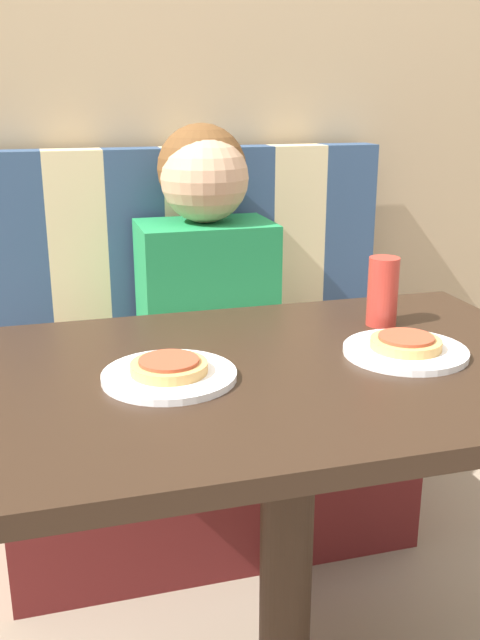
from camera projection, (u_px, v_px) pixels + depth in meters
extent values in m
cube|color=tan|center=(179.00, 52.00, 1.91)|extent=(7.00, 0.05, 2.60)
cube|color=#5B1919|center=(209.00, 460.00, 1.97)|extent=(1.07, 0.46, 0.45)
cube|color=navy|center=(20.00, 270.00, 1.86)|extent=(0.15, 0.09, 0.61)
cube|color=beige|center=(79.00, 266.00, 1.90)|extent=(0.15, 0.09, 0.61)
cube|color=navy|center=(136.00, 263.00, 1.94)|extent=(0.15, 0.09, 0.61)
cube|color=beige|center=(191.00, 259.00, 1.98)|extent=(0.15, 0.09, 0.61)
cube|color=navy|center=(243.00, 256.00, 2.02)|extent=(0.15, 0.09, 0.61)
cube|color=beige|center=(294.00, 253.00, 2.06)|extent=(0.15, 0.09, 0.61)
cube|color=navy|center=(343.00, 250.00, 2.10)|extent=(0.15, 0.09, 0.61)
cube|color=black|center=(290.00, 373.00, 1.23)|extent=(1.01, 0.70, 0.03)
cylinder|color=black|center=(286.00, 558.00, 1.34)|extent=(0.10, 0.10, 0.72)
cube|color=#1E8447|center=(206.00, 307.00, 1.84)|extent=(0.33, 0.22, 0.44)
sphere|color=tan|center=(204.00, 178.00, 1.74)|extent=(0.22, 0.22, 0.22)
sphere|color=brown|center=(202.00, 169.00, 1.76)|extent=(0.22, 0.22, 0.22)
cylinder|color=white|center=(169.00, 376.00, 1.16)|extent=(0.22, 0.22, 0.01)
cylinder|color=white|center=(405.00, 351.00, 1.27)|extent=(0.22, 0.22, 0.01)
cylinder|color=tan|center=(169.00, 367.00, 1.15)|extent=(0.13, 0.13, 0.02)
cylinder|color=#AD472D|center=(169.00, 361.00, 1.15)|extent=(0.10, 0.10, 0.01)
cylinder|color=tan|center=(406.00, 344.00, 1.26)|extent=(0.13, 0.13, 0.02)
cylinder|color=#AD472D|center=(406.00, 337.00, 1.26)|extent=(0.10, 0.10, 0.01)
cylinder|color=#B23328|center=(383.00, 292.00, 1.41)|extent=(0.06, 0.06, 0.14)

